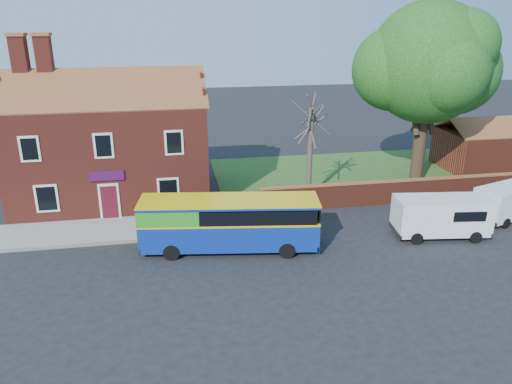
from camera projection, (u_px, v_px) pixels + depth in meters
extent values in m
plane|color=black|center=(245.00, 269.00, 24.40)|extent=(120.00, 120.00, 0.00)
cube|color=gray|center=(109.00, 230.00, 28.53)|extent=(18.00, 3.50, 0.12)
cube|color=slate|center=(105.00, 243.00, 26.91)|extent=(18.00, 0.15, 0.14)
cube|color=#426B28|center=(385.00, 173.00, 38.55)|extent=(26.00, 12.00, 0.04)
cube|color=maroon|center=(112.00, 150.00, 32.74)|extent=(12.00, 8.00, 6.50)
cube|color=brown|center=(102.00, 89.00, 29.42)|extent=(12.30, 4.08, 2.16)
cube|color=brown|center=(109.00, 80.00, 33.12)|extent=(12.30, 4.08, 2.16)
cube|color=maroon|center=(19.00, 55.00, 29.82)|extent=(0.90, 0.90, 2.20)
cube|color=maroon|center=(44.00, 54.00, 30.05)|extent=(0.90, 0.90, 2.20)
cube|color=black|center=(103.00, 146.00, 28.55)|extent=(1.10, 0.06, 1.50)
cube|color=#4C0F19|center=(110.00, 203.00, 29.74)|extent=(0.95, 0.04, 2.10)
cube|color=silver|center=(110.00, 202.00, 29.74)|extent=(1.20, 0.06, 2.30)
cube|color=#3E0E3C|center=(107.00, 176.00, 29.14)|extent=(2.00, 0.06, 0.60)
cube|color=maroon|center=(423.00, 191.00, 32.76)|extent=(22.00, 0.30, 1.50)
cube|color=brown|center=(425.00, 179.00, 32.48)|extent=(22.00, 0.38, 0.10)
cube|color=maroon|center=(493.00, 149.00, 39.53)|extent=(8.00, 5.00, 3.00)
cube|color=brown|center=(508.00, 127.00, 37.66)|extent=(8.20, 2.56, 1.24)
cube|color=brown|center=(488.00, 121.00, 39.97)|extent=(8.20, 2.56, 1.24)
cube|color=navy|center=(230.00, 231.00, 26.07)|extent=(9.39, 3.57, 1.46)
cube|color=#DDB40B|center=(229.00, 218.00, 25.82)|extent=(9.42, 3.59, 0.10)
cube|color=black|center=(229.00, 210.00, 25.67)|extent=(9.03, 3.54, 0.73)
cube|color=green|center=(170.00, 211.00, 25.57)|extent=(3.41, 2.75, 0.78)
cube|color=navy|center=(229.00, 202.00, 25.50)|extent=(9.39, 3.57, 0.14)
cube|color=#DDB40B|center=(229.00, 200.00, 25.48)|extent=(9.44, 3.62, 0.06)
cylinder|color=black|center=(172.00, 252.00, 25.20)|extent=(0.86, 0.39, 0.82)
cylinder|color=black|center=(176.00, 234.00, 27.20)|extent=(0.86, 0.39, 0.82)
cylinder|color=black|center=(287.00, 250.00, 25.39)|extent=(0.86, 0.39, 0.82)
cylinder|color=black|center=(283.00, 233.00, 27.39)|extent=(0.86, 0.39, 0.82)
cube|color=white|center=(441.00, 215.00, 27.54)|extent=(5.29, 2.66, 1.93)
cube|color=black|center=(482.00, 209.00, 27.54)|extent=(0.30, 1.72, 0.76)
cube|color=black|center=(483.00, 228.00, 27.96)|extent=(0.36, 2.03, 0.24)
cylinder|color=black|center=(417.00, 238.00, 26.89)|extent=(0.69, 0.30, 0.67)
cylinder|color=black|center=(405.00, 224.00, 28.68)|extent=(0.69, 0.30, 0.67)
cylinder|color=black|center=(475.00, 237.00, 27.05)|extent=(0.69, 0.30, 0.67)
cylinder|color=black|center=(460.00, 223.00, 28.84)|extent=(0.69, 0.30, 0.67)
cube|color=white|center=(511.00, 200.00, 29.98)|extent=(5.07, 3.28, 1.79)
cylinder|color=black|center=(506.00, 223.00, 28.88)|extent=(0.66, 0.41, 0.62)
cylinder|color=black|center=(480.00, 213.00, 30.33)|extent=(0.66, 0.41, 0.62)
cylinder|color=black|center=(512.00, 204.00, 31.69)|extent=(0.66, 0.41, 0.62)
cylinder|color=black|center=(419.00, 148.00, 35.67)|extent=(0.91, 0.91, 5.25)
sphere|color=#3D7E27|center=(429.00, 63.00, 33.62)|extent=(8.22, 8.22, 8.22)
sphere|color=#3D7E27|center=(456.00, 71.00, 34.68)|extent=(5.93, 5.93, 5.93)
sphere|color=#3D7E27|center=(394.00, 69.00, 34.05)|extent=(5.71, 5.71, 5.71)
cylinder|color=#4C4238|center=(310.00, 154.00, 32.64)|extent=(0.35, 0.35, 6.04)
cylinder|color=#4C4238|center=(311.00, 122.00, 31.90)|extent=(0.35, 2.95, 2.37)
cylinder|color=#4C4238|center=(311.00, 125.00, 31.97)|extent=(1.54, 2.18, 2.17)
cylinder|color=#4C4238|center=(311.00, 118.00, 31.82)|extent=(2.47, 1.13, 2.41)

